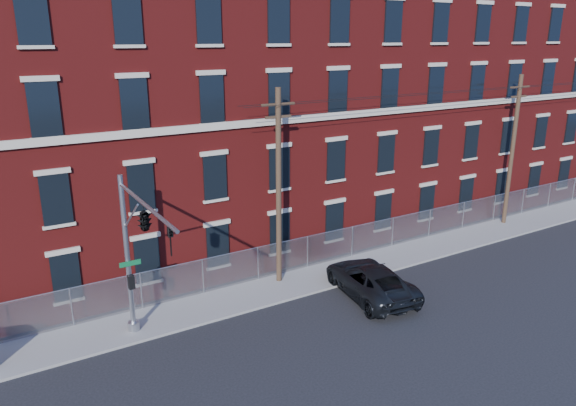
# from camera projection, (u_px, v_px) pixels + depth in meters

# --- Properties ---
(ground) EXTENTS (140.00, 140.00, 0.00)m
(ground) POSITION_uv_depth(u_px,v_px,m) (305.00, 341.00, 23.12)
(ground) COLOR black
(ground) RESTS_ON ground
(sidewalk) EXTENTS (65.00, 3.00, 0.12)m
(sidewalk) POSITION_uv_depth(u_px,v_px,m) (425.00, 248.00, 33.14)
(sidewalk) COLOR gray
(sidewalk) RESTS_ON ground
(mill_building) EXTENTS (55.30, 14.32, 16.30)m
(mill_building) POSITION_uv_depth(u_px,v_px,m) (342.00, 100.00, 38.07)
(mill_building) COLOR maroon
(mill_building) RESTS_ON ground
(chain_link_fence) EXTENTS (59.06, 0.06, 1.85)m
(chain_link_fence) POSITION_uv_depth(u_px,v_px,m) (412.00, 227.00, 33.91)
(chain_link_fence) COLOR #A5A8AD
(chain_link_fence) RESTS_ON ground
(traffic_signal_mast) EXTENTS (0.90, 6.75, 7.00)m
(traffic_signal_mast) POSITION_uv_depth(u_px,v_px,m) (140.00, 233.00, 20.35)
(traffic_signal_mast) COLOR #9EA0A5
(traffic_signal_mast) RESTS_ON ground
(utility_pole_near) EXTENTS (1.80, 0.28, 10.00)m
(utility_pole_near) POSITION_uv_depth(u_px,v_px,m) (279.00, 185.00, 27.13)
(utility_pole_near) COLOR #3F2E1F
(utility_pole_near) RESTS_ON ground
(utility_pole_mid) EXTENTS (1.80, 0.28, 10.00)m
(utility_pole_mid) POSITION_uv_depth(u_px,v_px,m) (513.00, 148.00, 36.05)
(utility_pole_mid) COLOR #3F2E1F
(utility_pole_mid) RESTS_ON ground
(overhead_wires) EXTENTS (40.00, 0.62, 0.62)m
(overhead_wires) POSITION_uv_depth(u_px,v_px,m) (520.00, 90.00, 34.95)
(overhead_wires) COLOR black
(overhead_wires) RESTS_ON ground
(pickup_truck) EXTENTS (3.57, 6.21, 1.63)m
(pickup_truck) POSITION_uv_depth(u_px,v_px,m) (370.00, 280.00, 27.03)
(pickup_truck) COLOR black
(pickup_truck) RESTS_ON ground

